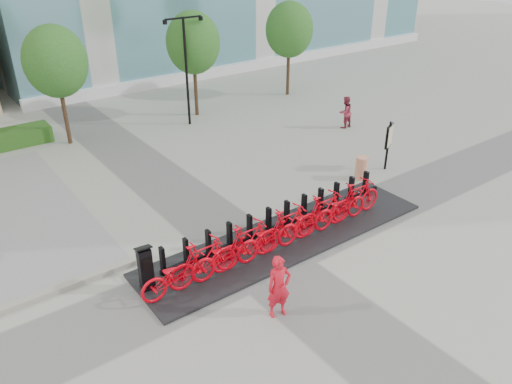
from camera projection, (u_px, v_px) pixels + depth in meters
ground at (259, 258)px, 14.38m from camera, size 120.00×120.00×0.00m
tree_1 at (55, 62)px, 20.47m from camera, size 2.60×2.60×5.10m
tree_2 at (193, 43)px, 23.89m from camera, size 2.60×2.60×5.10m
tree_3 at (289, 30)px, 27.04m from camera, size 2.60×2.60×5.10m
streetlamp at (186, 59)px, 22.86m from camera, size 2.00×0.20×5.00m
dock_pad at (287, 237)px, 15.26m from camera, size 9.60×2.40×0.08m
dock_rail_posts at (279, 217)px, 15.41m from camera, size 8.02×0.50×0.85m
bike_0 at (178, 273)px, 12.68m from camera, size 2.13×0.74×1.12m
bike_1 at (203, 261)px, 13.03m from camera, size 2.06×0.58×1.24m
bike_2 at (226, 254)px, 13.44m from camera, size 2.13×0.74×1.12m
bike_3 at (247, 243)px, 13.79m from camera, size 2.06×0.58×1.24m
bike_4 at (268, 237)px, 14.20m from camera, size 2.13×0.74×1.12m
bike_5 at (288, 227)px, 14.55m from camera, size 2.06×0.58×1.24m
bike_6 at (306, 221)px, 14.95m from camera, size 2.13×0.74×1.12m
bike_7 at (324, 212)px, 15.30m from camera, size 2.06×0.58×1.24m
bike_8 at (340, 207)px, 15.71m from camera, size 2.13×0.74×1.12m
bike_9 at (356, 199)px, 16.06m from camera, size 2.06×0.58×1.24m
kiosk at (146, 268)px, 12.76m from camera, size 0.44×0.38×1.33m
worker_red at (279, 287)px, 11.89m from camera, size 0.68×0.53×1.67m
pedestrian at (345, 112)px, 23.55m from camera, size 0.76×0.61×1.52m
construction_barrel at (361, 168)px, 18.77m from camera, size 0.60×0.60×0.89m
map_sign at (389, 138)px, 19.14m from camera, size 0.62×0.35×1.97m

